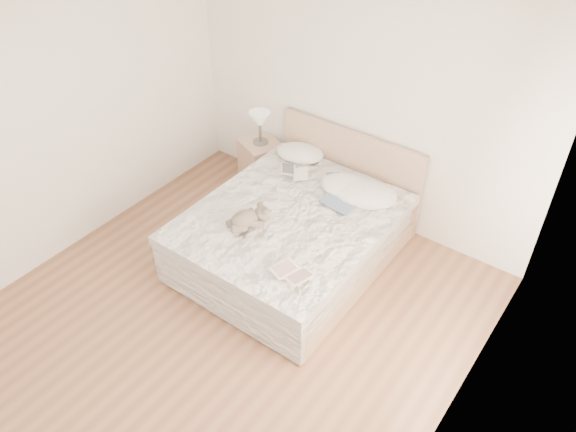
% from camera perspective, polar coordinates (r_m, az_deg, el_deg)
% --- Properties ---
extents(floor, '(4.00, 4.50, 0.00)m').
position_cam_1_polar(floor, '(5.17, -7.17, -11.23)').
color(floor, brown).
rests_on(floor, ground).
extents(ceiling, '(4.00, 4.50, 0.00)m').
position_cam_1_polar(ceiling, '(3.58, -10.70, 17.91)').
color(ceiling, white).
rests_on(ceiling, ground).
extents(wall_back, '(4.00, 0.02, 2.70)m').
position_cam_1_polar(wall_back, '(5.77, 7.14, 11.78)').
color(wall_back, white).
rests_on(wall_back, ground).
extents(wall_left, '(0.02, 4.50, 2.70)m').
position_cam_1_polar(wall_left, '(5.64, -23.66, 8.03)').
color(wall_left, white).
rests_on(wall_left, ground).
extents(wall_right, '(0.02, 4.50, 2.70)m').
position_cam_1_polar(wall_right, '(3.48, 16.66, -11.51)').
color(wall_right, white).
rests_on(wall_right, ground).
extents(window, '(0.02, 1.30, 1.10)m').
position_cam_1_polar(window, '(3.61, 18.64, -7.32)').
color(window, white).
rests_on(window, wall_right).
extents(bed, '(1.72, 2.14, 1.00)m').
position_cam_1_polar(bed, '(5.60, 0.76, -1.73)').
color(bed, tan).
rests_on(bed, floor).
extents(nightstand, '(0.57, 0.54, 0.56)m').
position_cam_1_polar(nightstand, '(6.67, -2.74, 5.42)').
color(nightstand, tan).
rests_on(nightstand, floor).
extents(table_lamp, '(0.31, 0.31, 0.39)m').
position_cam_1_polar(table_lamp, '(6.38, -2.89, 9.60)').
color(table_lamp, '#49453F').
rests_on(table_lamp, nightstand).
extents(pillow_left, '(0.61, 0.50, 0.16)m').
position_cam_1_polar(pillow_left, '(6.17, 1.25, 6.42)').
color(pillow_left, white).
rests_on(pillow_left, bed).
extents(pillow_middle, '(0.63, 0.49, 0.17)m').
position_cam_1_polar(pillow_middle, '(5.68, 6.07, 2.96)').
color(pillow_middle, white).
rests_on(pillow_middle, bed).
extents(pillow_right, '(0.75, 0.62, 0.19)m').
position_cam_1_polar(pillow_right, '(5.60, 7.82, 2.25)').
color(pillow_right, white).
rests_on(pillow_right, bed).
extents(blouse, '(0.60, 0.63, 0.02)m').
position_cam_1_polar(blouse, '(5.56, 6.09, 1.96)').
color(blouse, '#445576').
rests_on(blouse, bed).
extents(photo_book, '(0.39, 0.37, 0.02)m').
position_cam_1_polar(photo_book, '(5.88, 0.64, 4.49)').
color(photo_book, white).
rests_on(photo_book, bed).
extents(childrens_book, '(0.37, 0.30, 0.02)m').
position_cam_1_polar(childrens_book, '(4.71, 0.41, -5.84)').
color(childrens_book, '#FFF4CF').
rests_on(childrens_book, bed).
extents(teddy_bear, '(0.37, 0.42, 0.19)m').
position_cam_1_polar(teddy_bear, '(5.17, -4.38, -0.90)').
color(teddy_bear, brown).
rests_on(teddy_bear, bed).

